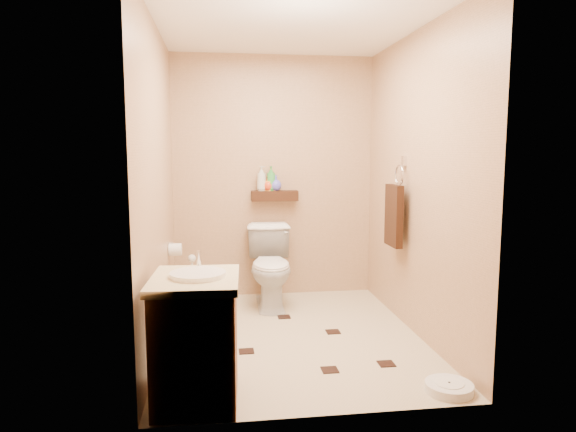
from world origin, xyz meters
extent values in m
plane|color=#C7B091|center=(0.00, 0.00, 0.00)|extent=(2.50, 2.50, 0.00)
cube|color=tan|center=(0.00, 1.25, 1.20)|extent=(2.00, 0.04, 2.40)
cube|color=tan|center=(0.00, -1.25, 1.20)|extent=(2.00, 0.04, 2.40)
cube|color=tan|center=(-1.00, 0.00, 1.20)|extent=(0.04, 2.50, 2.40)
cube|color=tan|center=(1.00, 0.00, 1.20)|extent=(0.04, 2.50, 2.40)
cube|color=white|center=(0.00, 0.00, 2.40)|extent=(2.00, 2.50, 0.02)
cube|color=#361C0E|center=(0.00, 1.17, 1.02)|extent=(0.46, 0.14, 0.10)
cube|color=black|center=(-0.37, -0.27, 0.00)|extent=(0.11, 0.11, 0.01)
cube|color=black|center=(0.35, 0.04, 0.00)|extent=(0.11, 0.11, 0.01)
cube|color=black|center=(0.16, -0.67, 0.00)|extent=(0.11, 0.11, 0.01)
cube|color=black|center=(-0.50, 0.46, 0.00)|extent=(0.11, 0.11, 0.01)
cube|color=black|center=(0.57, -0.62, 0.00)|extent=(0.11, 0.11, 0.01)
cube|color=black|center=(0.00, 0.47, 0.00)|extent=(0.11, 0.11, 0.01)
imported|color=white|center=(-0.07, 0.83, 0.38)|extent=(0.44, 0.75, 0.75)
cube|color=brown|center=(-0.70, -0.95, 0.35)|extent=(0.49, 0.60, 0.70)
cube|color=beige|center=(-0.70, -0.95, 0.72)|extent=(0.53, 0.63, 0.04)
cylinder|color=white|center=(-0.68, -0.95, 0.75)|extent=(0.32, 0.32, 0.04)
cylinder|color=silver|center=(-0.68, -0.75, 0.81)|extent=(0.03, 0.03, 0.11)
cylinder|color=white|center=(0.82, -1.07, 0.03)|extent=(0.38, 0.38, 0.05)
cylinder|color=white|center=(0.82, -1.07, 0.06)|extent=(0.17, 0.17, 0.01)
cylinder|color=#175C5F|center=(-0.82, 1.07, 0.06)|extent=(0.11, 0.11, 0.12)
cylinder|color=white|center=(-0.82, 1.07, 0.27)|extent=(0.02, 0.02, 0.33)
sphere|color=white|center=(-0.82, 1.07, 0.43)|extent=(0.08, 0.08, 0.08)
cube|color=silver|center=(0.98, 0.25, 1.38)|extent=(0.03, 0.06, 0.08)
torus|color=silver|center=(0.95, 0.25, 1.26)|extent=(0.02, 0.19, 0.19)
cube|color=#352010|center=(0.91, 0.25, 0.92)|extent=(0.06, 0.30, 0.52)
cylinder|color=white|center=(-0.94, 0.65, 0.60)|extent=(0.11, 0.11, 0.11)
cylinder|color=silver|center=(-0.98, 0.65, 0.66)|extent=(0.04, 0.02, 0.02)
imported|color=beige|center=(-0.13, 1.17, 1.19)|extent=(0.13, 0.13, 0.25)
imported|color=#FCA235|center=(-0.07, 1.17, 1.14)|extent=(0.08, 0.09, 0.15)
imported|color=red|center=(-0.06, 1.17, 1.14)|extent=(0.15, 0.15, 0.14)
imported|color=green|center=(-0.03, 1.17, 1.19)|extent=(0.10, 0.10, 0.25)
imported|color=#D57147|center=(-0.02, 1.17, 1.14)|extent=(0.07, 0.07, 0.14)
imported|color=#5153CB|center=(0.01, 1.17, 1.15)|extent=(0.16, 0.16, 0.16)
camera|label=1|loc=(-0.56, -3.88, 1.46)|focal=32.00mm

